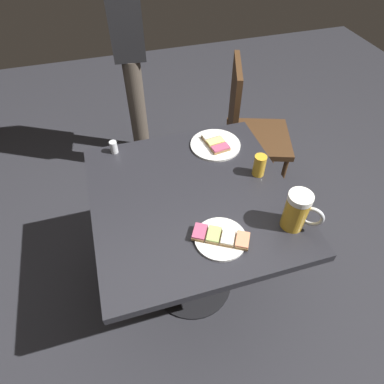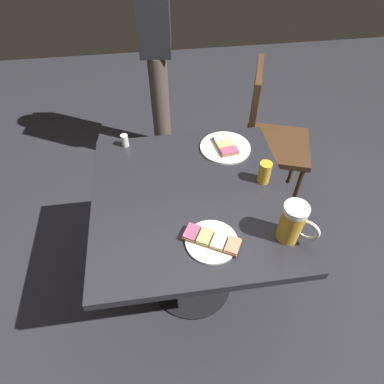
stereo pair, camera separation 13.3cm
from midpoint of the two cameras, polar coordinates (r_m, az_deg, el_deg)
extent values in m
plane|color=#28282D|center=(1.94, 2.03, -15.23)|extent=(6.00, 6.00, 0.00)
cylinder|color=black|center=(1.94, 2.04, -15.13)|extent=(0.44, 0.44, 0.01)
cylinder|color=black|center=(1.63, 2.36, -9.33)|extent=(0.09, 0.09, 0.69)
cube|color=#232328|center=(1.36, 2.80, -1.24)|extent=(0.81, 0.83, 0.04)
cylinder|color=white|center=(1.21, 6.59, -8.65)|extent=(0.19, 0.19, 0.01)
cube|color=#9E7547|center=(1.19, 10.23, -9.40)|extent=(0.08, 0.09, 0.01)
cube|color=#EA8E66|center=(1.18, 10.30, -9.13)|extent=(0.07, 0.08, 0.01)
cube|color=#9E7547|center=(1.20, 7.83, -8.70)|extent=(0.08, 0.09, 0.01)
cube|color=white|center=(1.19, 7.88, -8.43)|extent=(0.07, 0.08, 0.01)
cube|color=#9E7547|center=(1.20, 5.45, -7.99)|extent=(0.08, 0.09, 0.01)
cube|color=#ADC66B|center=(1.19, 5.48, -7.72)|extent=(0.07, 0.08, 0.01)
cube|color=#9E7547|center=(1.21, 3.10, -7.28)|extent=(0.08, 0.09, 0.01)
cube|color=#BC4C70|center=(1.20, 3.12, -7.00)|extent=(0.07, 0.08, 0.01)
cylinder|color=white|center=(1.58, 8.17, 7.47)|extent=(0.24, 0.24, 0.01)
cube|color=#9E7547|center=(1.60, 7.56, 8.86)|extent=(0.09, 0.06, 0.01)
cube|color=white|center=(1.60, 7.59, 9.14)|extent=(0.08, 0.05, 0.01)
cube|color=#9E7547|center=(1.57, 8.21, 7.78)|extent=(0.09, 0.06, 0.01)
cube|color=#EFE07A|center=(1.56, 8.25, 8.07)|extent=(0.08, 0.05, 0.01)
cube|color=#9E7547|center=(1.54, 8.90, 6.66)|extent=(0.09, 0.06, 0.01)
cube|color=#BC4C70|center=(1.53, 8.94, 6.94)|extent=(0.08, 0.05, 0.01)
cylinder|color=gold|center=(1.23, 19.68, -5.44)|extent=(0.09, 0.09, 0.14)
cylinder|color=white|center=(1.18, 20.66, -3.00)|extent=(0.09, 0.09, 0.02)
torus|color=silver|center=(1.23, 22.13, -6.27)|extent=(0.08, 0.07, 0.09)
cylinder|color=gold|center=(1.42, 15.01, 3.13)|extent=(0.05, 0.05, 0.10)
cylinder|color=silver|center=(1.58, -9.10, 8.63)|extent=(0.03, 0.03, 0.06)
cylinder|color=#472D19|center=(2.16, 19.07, -0.40)|extent=(0.03, 0.03, 0.42)
cylinder|color=#472D19|center=(2.40, 18.76, 5.12)|extent=(0.03, 0.03, 0.42)
cylinder|color=#472D19|center=(2.12, 10.66, 0.79)|extent=(0.03, 0.03, 0.42)
cylinder|color=#472D19|center=(2.36, 11.15, 6.29)|extent=(0.03, 0.03, 0.42)
cube|color=#472D19|center=(2.11, 16.14, 7.60)|extent=(0.48, 0.48, 0.04)
cube|color=#472D19|center=(1.95, 12.61, 13.95)|extent=(0.14, 0.33, 0.46)
cylinder|color=#51473D|center=(2.32, -3.72, 12.74)|extent=(0.11, 0.11, 0.84)
cylinder|color=#51473D|center=(2.50, -3.68, 15.56)|extent=(0.11, 0.11, 0.84)
camera|label=1|loc=(0.07, -87.13, 3.06)|focal=31.07mm
camera|label=2|loc=(0.07, 92.87, -3.06)|focal=31.07mm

